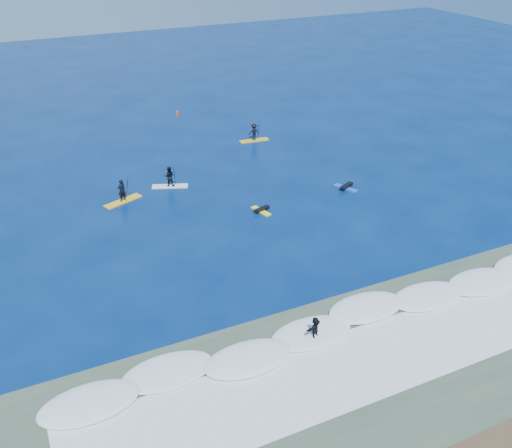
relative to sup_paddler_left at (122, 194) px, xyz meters
name	(u,v)px	position (x,y,z in m)	size (l,w,h in m)	color
ground	(277,239)	(8.49, -10.43, -0.70)	(160.00, 160.00, 0.00)	#041C4F
shallow_water	(401,365)	(8.49, -24.43, -0.69)	(90.00, 13.00, 0.01)	#374C3B
breaking_wave	(357,320)	(8.49, -20.43, -0.70)	(40.00, 6.00, 0.30)	white
whitewater	(389,353)	(8.49, -23.43, -0.70)	(34.00, 5.00, 0.02)	silver
sup_paddler_left	(122,194)	(0.00, 0.00, 0.00)	(3.25, 1.90, 2.23)	yellow
sup_paddler_center	(169,178)	(4.23, 1.08, 0.08)	(3.03, 1.77, 2.08)	silver
sup_paddler_right	(254,133)	(15.13, 7.82, 0.11)	(2.99, 1.00, 2.06)	yellow
prone_paddler_near	(261,210)	(9.24, -6.17, -0.56)	(1.48, 1.94, 0.39)	#F8FF1B
prone_paddler_far	(346,187)	(17.41, -5.46, -0.55)	(1.62, 2.16, 0.44)	blue
wave_surfer	(315,329)	(5.41, -20.88, 0.09)	(1.95, 1.31, 1.38)	white
marker_buoy	(177,113)	(10.58, 18.53, -0.37)	(0.31, 0.31, 0.75)	#CD4312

